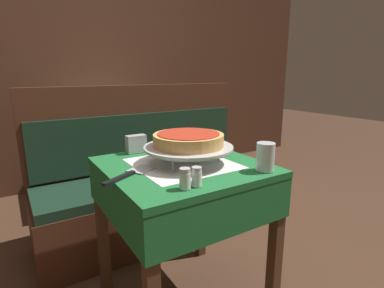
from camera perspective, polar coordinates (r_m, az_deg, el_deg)
dining_table_front at (r=1.41m, az=-1.77°, el=-8.54°), size 0.68×0.68×0.74m
dining_table_rear at (r=2.87m, az=-14.75°, el=2.69°), size 0.78×0.78×0.73m
booth_bench at (r=2.20m, az=-7.33°, el=-8.99°), size 1.59×0.51×1.06m
back_wall_panel at (r=3.25m, az=-21.09°, el=13.59°), size 6.00×0.04×2.40m
pizza_pan_stand at (r=1.36m, az=-0.68°, el=-0.76°), size 0.41×0.41×0.08m
deep_dish_pizza at (r=1.35m, az=-0.68°, el=0.86°), size 0.32×0.32×0.06m
pizza_server at (r=1.24m, az=-11.72°, el=-5.57°), size 0.26×0.18×0.01m
water_glass_near at (r=1.29m, az=13.80°, el=-2.38°), size 0.08×0.08×0.12m
salt_shaker at (r=1.06m, az=-1.36°, el=-6.62°), size 0.04×0.04×0.08m
pepper_shaker at (r=1.09m, az=0.89°, el=-6.24°), size 0.04×0.04×0.07m
napkin_holder at (r=1.57m, az=-10.59°, el=0.04°), size 0.10×0.05×0.09m
condiment_caddy at (r=2.88m, az=-16.77°, el=5.58°), size 0.12×0.12×0.17m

